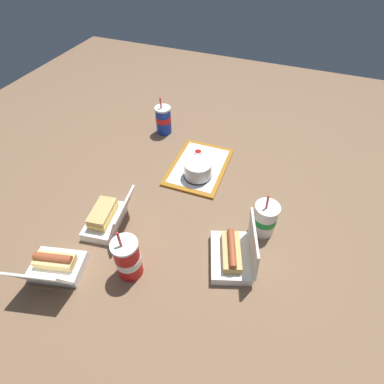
% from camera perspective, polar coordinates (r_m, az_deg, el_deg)
% --- Properties ---
extents(ground_plane, '(3.20, 3.20, 0.00)m').
position_cam_1_polar(ground_plane, '(1.32, -0.00, -2.10)').
color(ground_plane, brown).
extents(food_tray, '(0.38, 0.27, 0.01)m').
position_cam_1_polar(food_tray, '(1.48, 1.37, 4.86)').
color(food_tray, '#A56619').
rests_on(food_tray, ground_plane).
extents(cake_container, '(0.13, 0.13, 0.08)m').
position_cam_1_polar(cake_container, '(1.40, 1.12, 4.21)').
color(cake_container, black).
rests_on(cake_container, food_tray).
extents(ketchup_cup, '(0.04, 0.04, 0.02)m').
position_cam_1_polar(ketchup_cup, '(1.53, 1.16, 7.42)').
color(ketchup_cup, white).
rests_on(ketchup_cup, food_tray).
extents(napkin_stack, '(0.10, 0.10, 0.00)m').
position_cam_1_polar(napkin_stack, '(1.55, 0.63, 7.30)').
color(napkin_stack, white).
rests_on(napkin_stack, food_tray).
extents(plastic_fork, '(0.11, 0.02, 0.00)m').
position_cam_1_polar(plastic_fork, '(1.51, 3.78, 6.12)').
color(plastic_fork, white).
rests_on(plastic_fork, food_tray).
extents(clamshell_hotdog_back, '(0.25, 0.21, 0.18)m').
position_cam_1_polar(clamshell_hotdog_back, '(1.12, 7.88, -11.62)').
color(clamshell_hotdog_back, white).
rests_on(clamshell_hotdog_back, ground_plane).
extents(clamshell_sandwich_front, '(0.22, 0.20, 0.15)m').
position_cam_1_polar(clamshell_sandwich_front, '(1.26, -16.02, -4.72)').
color(clamshell_sandwich_front, white).
rests_on(clamshell_sandwich_front, ground_plane).
extents(clamshell_hotdog_right, '(0.22, 0.22, 0.16)m').
position_cam_1_polar(clamshell_hotdog_right, '(1.19, -24.64, -12.75)').
color(clamshell_hotdog_right, white).
rests_on(clamshell_hotdog_right, ground_plane).
extents(soda_cup_left, '(0.09, 0.09, 0.21)m').
position_cam_1_polar(soda_cup_left, '(1.69, -5.45, 13.54)').
color(soda_cup_left, '#1938B7').
rests_on(soda_cup_left, ground_plane).
extents(soda_cup_right, '(0.10, 0.10, 0.20)m').
position_cam_1_polar(soda_cup_right, '(1.20, 13.69, -4.96)').
color(soda_cup_right, white).
rests_on(soda_cup_right, ground_plane).
extents(soda_cup_center, '(0.09, 0.09, 0.23)m').
position_cam_1_polar(soda_cup_center, '(1.07, -12.13, -12.27)').
color(soda_cup_center, red).
rests_on(soda_cup_center, ground_plane).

